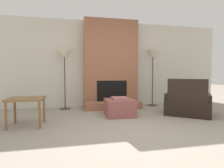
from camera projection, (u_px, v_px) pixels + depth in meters
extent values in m
plane|color=gray|center=(143.00, 136.00, 2.80)|extent=(24.00, 24.00, 0.00)
cube|color=beige|center=(109.00, 64.00, 5.46)|extent=(7.39, 0.06, 2.60)
cube|color=#935B42|center=(111.00, 64.00, 5.26)|extent=(1.60, 0.36, 2.60)
cube|color=#935B42|center=(113.00, 105.00, 4.96)|extent=(1.60, 0.40, 0.20)
cube|color=black|center=(112.00, 91.00, 5.13)|extent=(0.89, 0.02, 0.60)
cube|color=#8C4C47|center=(120.00, 107.00, 4.14)|extent=(0.67, 0.62, 0.40)
cube|color=#A56660|center=(120.00, 98.00, 4.13)|extent=(0.37, 0.34, 0.05)
cube|color=black|center=(187.00, 107.00, 4.30)|extent=(1.31, 1.28, 0.38)
cube|color=black|center=(187.00, 98.00, 3.99)|extent=(0.79, 0.67, 0.88)
cube|color=black|center=(207.00, 105.00, 4.11)|extent=(0.59, 0.70, 0.52)
cube|color=black|center=(170.00, 103.00, 4.47)|extent=(0.59, 0.70, 0.52)
cube|color=brown|center=(26.00, 99.00, 3.32)|extent=(0.64, 0.54, 0.04)
cylinder|color=brown|center=(6.00, 116.00, 3.05)|extent=(0.04, 0.04, 0.50)
cylinder|color=brown|center=(40.00, 115.00, 3.16)|extent=(0.04, 0.04, 0.50)
cylinder|color=brown|center=(15.00, 111.00, 3.50)|extent=(0.04, 0.04, 0.50)
cylinder|color=brown|center=(44.00, 110.00, 3.62)|extent=(0.04, 0.04, 0.50)
cylinder|color=#333333|center=(65.00, 109.00, 4.96)|extent=(0.29, 0.29, 0.02)
cylinder|color=#333333|center=(65.00, 83.00, 4.92)|extent=(0.03, 0.03, 1.45)
cone|color=silver|center=(64.00, 53.00, 4.87)|extent=(0.41, 0.41, 0.22)
cylinder|color=#333333|center=(152.00, 105.00, 5.51)|extent=(0.29, 0.29, 0.02)
cylinder|color=#333333|center=(153.00, 81.00, 5.46)|extent=(0.03, 0.03, 1.50)
cone|color=silver|center=(153.00, 53.00, 5.41)|extent=(0.41, 0.41, 0.22)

